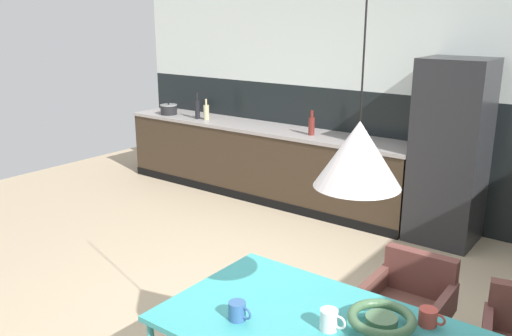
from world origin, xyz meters
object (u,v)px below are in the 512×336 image
Objects in this scene: cooking_pot at (169,109)px; bottle_spice_small at (197,108)px; refrigerator_column at (450,152)px; mug_short_terracotta at (428,317)px; pendant_lamp_over_table_near at (358,154)px; mug_glass_clear at (330,320)px; armchair_near_window at (412,295)px; fruit_bowl at (381,320)px; bottle_vinegar_dark at (312,125)px; mug_white_ceramic at (238,311)px; bottle_wine_green at (206,112)px.

cooking_pot is 0.67× the size of bottle_spice_small.
cooking_pot is at bearing -178.27° from refrigerator_column.
mug_short_terracotta is 0.11× the size of pendant_lamp_over_table_near.
pendant_lamp_over_table_near reaches higher than bottle_spice_small.
mug_glass_clear is at bearing -81.84° from refrigerator_column.
refrigerator_column is at bearing 100.29° from pendant_lamp_over_table_near.
mug_glass_clear reaches higher than armchair_near_window.
refrigerator_column is 2.43× the size of armchair_near_window.
bottle_spice_small is at bearing 140.58° from mug_glass_clear.
cooking_pot is at bearing 144.68° from pendant_lamp_over_table_near.
pendant_lamp_over_table_near is at bearing -121.65° from mug_short_terracotta.
cooking_pot is at bearing 149.47° from mug_short_terracotta.
fruit_bowl is 0.25m from mug_glass_clear.
bottle_vinegar_dark is 0.83× the size of bottle_spice_small.
armchair_near_window is at bearing 116.11° from mug_short_terracotta.
bottle_spice_small is at bearing 0.73° from cooking_pot.
mug_white_ceramic is 0.47× the size of bottle_vinegar_dark.
mug_glass_clear reaches higher than fruit_bowl.
pendant_lamp_over_table_near is (-0.07, -0.21, 0.85)m from fruit_bowl.
mug_short_terracotta is 4.88m from bottle_spice_small.
fruit_bowl is (0.15, -0.81, 0.28)m from armchair_near_window.
cooking_pot reaches higher than armchair_near_window.
mug_white_ceramic is 0.93m from mug_short_terracotta.
mug_glass_clear reaches higher than mug_short_terracotta.
refrigerator_column reaches higher than bottle_wine_green.
mug_glass_clear is 3.66m from bottle_vinegar_dark.
mug_short_terracotta is 0.47× the size of bottle_vinegar_dark.
bottle_spice_small is (-3.24, -0.11, 0.12)m from refrigerator_column.
mug_glass_clear is 0.49m from mug_short_terracotta.
mug_white_ceramic reaches higher than fruit_bowl.
armchair_near_window is at bearing -25.81° from cooking_pot.
pendant_lamp_over_table_near is (3.68, -3.10, 0.64)m from bottle_wine_green.
refrigerator_column is 6.45× the size of bottle_vinegar_dark.
refrigerator_column is 1.49× the size of pendant_lamp_over_table_near.
mug_short_terracotta is at bearing 58.35° from pendant_lamp_over_table_near.
armchair_near_window is 5.65× the size of mug_short_terracotta.
pendant_lamp_over_table_near is (3.82, -3.08, 0.61)m from bottle_spice_small.
mug_glass_clear is (-0.05, -0.96, 0.28)m from armchair_near_window.
armchair_near_window is 2.27× the size of fruit_bowl.
armchair_near_window is at bearing 94.45° from pendant_lamp_over_table_near.
fruit_bowl is at bearing -53.30° from bottle_vinegar_dark.
mug_short_terracotta is (0.81, -2.81, -0.13)m from refrigerator_column.
mug_white_ceramic is at bearing -44.51° from bottle_spice_small.
armchair_near_window is 5.53× the size of mug_glass_clear.
refrigerator_column is at bearing 102.21° from fruit_bowl.
fruit_bowl is at bearing 99.18° from armchair_near_window.
mug_short_terracotta is 0.97m from pendant_lamp_over_table_near.
bottle_spice_small is (-4.05, 2.71, 0.25)m from mug_short_terracotta.
fruit_bowl is 1.44× the size of cooking_pot.
mug_glass_clear is (0.45, -3.14, -0.12)m from refrigerator_column.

